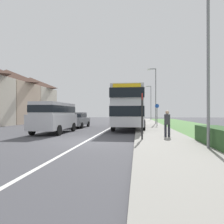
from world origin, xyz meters
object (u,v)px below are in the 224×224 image
(cycle_route_sign, at_px, (157,114))
(street_lamp_far, at_px, (150,101))
(street_lamp_mid, at_px, (155,92))
(double_decker_bus, at_px, (129,107))
(street_lamp_near, at_px, (206,41))
(pedestrian_at_stop, at_px, (167,122))
(parked_van_silver, at_px, (55,115))
(parked_car_grey, at_px, (77,119))
(bus_stop_sign, at_px, (142,113))

(cycle_route_sign, height_order, street_lamp_far, street_lamp_far)
(street_lamp_mid, bearing_deg, cycle_route_sign, -92.26)
(double_decker_bus, distance_m, street_lamp_near, 11.82)
(pedestrian_at_stop, relative_size, cycle_route_sign, 0.66)
(street_lamp_mid, bearing_deg, pedestrian_at_stop, -92.27)
(double_decker_bus, xyz_separation_m, pedestrian_at_stop, (2.50, -7.38, -1.17))
(double_decker_bus, bearing_deg, street_lamp_far, 81.33)
(double_decker_bus, xyz_separation_m, street_lamp_far, (3.46, 22.72, 1.94))
(double_decker_bus, xyz_separation_m, street_lamp_mid, (3.10, 7.83, 2.13))
(cycle_route_sign, distance_m, street_lamp_near, 14.42)
(parked_van_silver, height_order, parked_car_grey, parked_van_silver)
(double_decker_bus, relative_size, street_lamp_far, 1.45)
(parked_van_silver, bearing_deg, bus_stop_sign, -30.31)
(parked_van_silver, height_order, street_lamp_near, street_lamp_near)
(street_lamp_near, relative_size, street_lamp_mid, 1.04)
(parked_car_grey, relative_size, street_lamp_near, 0.55)
(parked_van_silver, bearing_deg, street_lamp_near, -34.51)
(double_decker_bus, distance_m, street_lamp_mid, 8.69)
(pedestrian_at_stop, relative_size, street_lamp_near, 0.21)
(double_decker_bus, relative_size, cycle_route_sign, 4.07)
(parked_car_grey, distance_m, bus_stop_sign, 11.62)
(parked_van_silver, bearing_deg, double_decker_bus, 41.95)
(parked_van_silver, bearing_deg, pedestrian_at_stop, -17.22)
(parked_van_silver, height_order, bus_stop_sign, bus_stop_sign)
(double_decker_bus, distance_m, parked_car_grey, 5.70)
(cycle_route_sign, bearing_deg, street_lamp_near, -87.70)
(cycle_route_sign, relative_size, street_lamp_near, 0.32)
(pedestrian_at_stop, xyz_separation_m, bus_stop_sign, (-1.50, -1.31, 0.56))
(pedestrian_at_stop, xyz_separation_m, street_lamp_far, (0.97, 30.10, 3.10))
(double_decker_bus, relative_size, street_lamp_near, 1.32)
(pedestrian_at_stop, bearing_deg, street_lamp_near, -75.10)
(double_decker_bus, relative_size, parked_van_silver, 2.02)
(parked_van_silver, xyz_separation_m, street_lamp_near, (8.94, -6.15, 3.09))
(pedestrian_at_stop, bearing_deg, bus_stop_sign, -138.71)
(double_decker_bus, distance_m, cycle_route_sign, 4.26)
(pedestrian_at_stop, bearing_deg, cycle_route_sign, 87.72)
(parked_car_grey, xyz_separation_m, street_lamp_mid, (8.58, 6.90, 3.40))
(parked_car_grey, xyz_separation_m, street_lamp_near, (8.95, -11.99, 3.57))
(parked_van_silver, distance_m, pedestrian_at_stop, 8.34)
(bus_stop_sign, xyz_separation_m, cycle_route_sign, (1.91, 11.72, -0.11))
(parked_car_grey, relative_size, street_lamp_far, 0.61)
(parked_car_grey, height_order, pedestrian_at_stop, pedestrian_at_stop)
(bus_stop_sign, relative_size, street_lamp_mid, 0.35)
(double_decker_bus, xyz_separation_m, street_lamp_near, (3.48, -11.06, 2.30))
(parked_car_grey, relative_size, pedestrian_at_stop, 2.58)
(parked_van_silver, distance_m, street_lamp_near, 11.28)
(street_lamp_near, bearing_deg, cycle_route_sign, 92.30)
(double_decker_bus, relative_size, pedestrian_at_stop, 6.15)
(parked_van_silver, relative_size, street_lamp_far, 0.72)
(pedestrian_at_stop, bearing_deg, parked_van_silver, 162.78)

